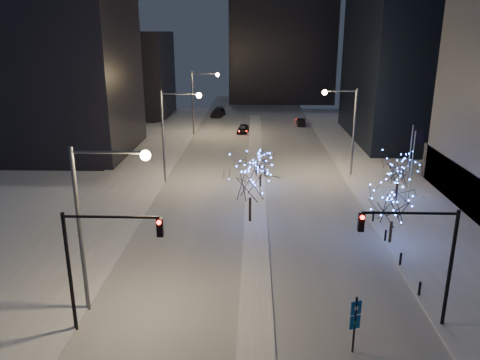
{
  "coord_description": "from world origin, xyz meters",
  "views": [
    {
      "loc": [
        -0.19,
        -22.03,
        15.82
      ],
      "look_at": [
        -1.25,
        12.18,
        5.0
      ],
      "focal_mm": 35.0,
      "sensor_mm": 36.0,
      "label": 1
    }
  ],
  "objects_px": {
    "car_near": "(243,129)",
    "traffic_signal_west": "(96,253)",
    "street_lamp_east": "(346,120)",
    "holiday_tree_median_far": "(261,164)",
    "wayfinding_sign": "(355,319)",
    "traffic_signal_east": "(424,249)",
    "street_lamp_w_far": "(199,94)",
    "holiday_tree_plaza_far": "(399,170)",
    "street_lamp_w_mid": "(172,124)",
    "car_far": "(218,112)",
    "holiday_tree_plaza_near": "(394,203)",
    "holiday_tree_median_near": "(250,179)",
    "street_lamp_w_near": "(96,208)",
    "car_mid": "(301,122)"
  },
  "relations": [
    {
      "from": "street_lamp_east",
      "to": "street_lamp_w_near",
      "type": "bearing_deg",
      "value": -124.19
    },
    {
      "from": "street_lamp_w_far",
      "to": "car_near",
      "type": "relative_size",
      "value": 2.42
    },
    {
      "from": "street_lamp_w_far",
      "to": "traffic_signal_east",
      "type": "distance_m",
      "value": 54.07
    },
    {
      "from": "traffic_signal_west",
      "to": "holiday_tree_median_near",
      "type": "distance_m",
      "value": 17.63
    },
    {
      "from": "traffic_signal_west",
      "to": "car_far",
      "type": "xyz_separation_m",
      "value": [
        1.08,
        69.6,
        -3.96
      ]
    },
    {
      "from": "street_lamp_w_near",
      "to": "traffic_signal_east",
      "type": "xyz_separation_m",
      "value": [
        17.88,
        -1.0,
        -1.74
      ]
    },
    {
      "from": "traffic_signal_west",
      "to": "car_mid",
      "type": "bearing_deg",
      "value": 74.81
    },
    {
      "from": "street_lamp_w_far",
      "to": "car_far",
      "type": "bearing_deg",
      "value": 84.89
    },
    {
      "from": "holiday_tree_plaza_far",
      "to": "holiday_tree_median_near",
      "type": "bearing_deg",
      "value": -155.37
    },
    {
      "from": "holiday_tree_plaza_near",
      "to": "street_lamp_w_mid",
      "type": "bearing_deg",
      "value": 141.95
    },
    {
      "from": "car_near",
      "to": "street_lamp_east",
      "type": "bearing_deg",
      "value": -55.65
    },
    {
      "from": "street_lamp_w_mid",
      "to": "street_lamp_east",
      "type": "xyz_separation_m",
      "value": [
        19.02,
        3.0,
        -0.05
      ]
    },
    {
      "from": "holiday_tree_median_far",
      "to": "holiday_tree_plaza_near",
      "type": "xyz_separation_m",
      "value": [
        10.0,
        -13.55,
        0.74
      ]
    },
    {
      "from": "street_lamp_east",
      "to": "traffic_signal_east",
      "type": "xyz_separation_m",
      "value": [
        -1.14,
        -29.0,
        -1.69
      ]
    },
    {
      "from": "street_lamp_w_mid",
      "to": "traffic_signal_east",
      "type": "xyz_separation_m",
      "value": [
        17.88,
        -26.0,
        -1.74
      ]
    },
    {
      "from": "street_lamp_w_far",
      "to": "holiday_tree_median_near",
      "type": "height_order",
      "value": "street_lamp_w_far"
    },
    {
      "from": "street_lamp_east",
      "to": "holiday_tree_median_far",
      "type": "height_order",
      "value": "street_lamp_east"
    },
    {
      "from": "car_far",
      "to": "holiday_tree_plaza_far",
      "type": "relative_size",
      "value": 1.2
    },
    {
      "from": "street_lamp_w_mid",
      "to": "holiday_tree_median_far",
      "type": "distance_m",
      "value": 10.34
    },
    {
      "from": "traffic_signal_east",
      "to": "traffic_signal_west",
      "type": "bearing_deg",
      "value": -176.71
    },
    {
      "from": "street_lamp_w_near",
      "to": "holiday_tree_median_far",
      "type": "xyz_separation_m",
      "value": [
        9.44,
        23.34,
        -3.87
      ]
    },
    {
      "from": "street_lamp_east",
      "to": "holiday_tree_median_near",
      "type": "relative_size",
      "value": 1.68
    },
    {
      "from": "street_lamp_w_mid",
      "to": "traffic_signal_east",
      "type": "bearing_deg",
      "value": -55.49
    },
    {
      "from": "street_lamp_east",
      "to": "car_mid",
      "type": "xyz_separation_m",
      "value": [
        -2.05,
        30.66,
        -5.8
      ]
    },
    {
      "from": "street_lamp_east",
      "to": "car_far",
      "type": "height_order",
      "value": "street_lamp_east"
    },
    {
      "from": "traffic_signal_east",
      "to": "street_lamp_w_near",
      "type": "bearing_deg",
      "value": 176.79
    },
    {
      "from": "holiday_tree_plaza_near",
      "to": "traffic_signal_east",
      "type": "bearing_deg",
      "value": -98.23
    },
    {
      "from": "car_far",
      "to": "holiday_tree_median_far",
      "type": "distance_m",
      "value": 44.99
    },
    {
      "from": "holiday_tree_plaza_near",
      "to": "traffic_signal_west",
      "type": "bearing_deg",
      "value": -148.09
    },
    {
      "from": "street_lamp_w_near",
      "to": "traffic_signal_west",
      "type": "xyz_separation_m",
      "value": [
        0.5,
        -2.0,
        -1.74
      ]
    },
    {
      "from": "car_far",
      "to": "holiday_tree_plaza_far",
      "type": "distance_m",
      "value": 51.88
    },
    {
      "from": "traffic_signal_west",
      "to": "holiday_tree_plaza_far",
      "type": "bearing_deg",
      "value": 44.91
    },
    {
      "from": "holiday_tree_median_near",
      "to": "holiday_tree_plaza_near",
      "type": "bearing_deg",
      "value": -19.69
    },
    {
      "from": "street_lamp_east",
      "to": "street_lamp_w_far",
      "type": "bearing_deg",
      "value": 130.85
    },
    {
      "from": "wayfinding_sign",
      "to": "traffic_signal_east",
      "type": "bearing_deg",
      "value": 11.61
    },
    {
      "from": "car_near",
      "to": "holiday_tree_median_near",
      "type": "relative_size",
      "value": 0.69
    },
    {
      "from": "wayfinding_sign",
      "to": "car_near",
      "type": "bearing_deg",
      "value": 76.92
    },
    {
      "from": "traffic_signal_east",
      "to": "holiday_tree_plaza_far",
      "type": "bearing_deg",
      "value": 76.64
    },
    {
      "from": "street_lamp_w_near",
      "to": "street_lamp_w_far",
      "type": "bearing_deg",
      "value": 90.0
    },
    {
      "from": "traffic_signal_east",
      "to": "holiday_tree_plaza_near",
      "type": "height_order",
      "value": "traffic_signal_east"
    },
    {
      "from": "street_lamp_w_near",
      "to": "holiday_tree_median_near",
      "type": "distance_m",
      "value": 16.3
    },
    {
      "from": "holiday_tree_plaza_far",
      "to": "traffic_signal_east",
      "type": "bearing_deg",
      "value": -103.36
    },
    {
      "from": "car_mid",
      "to": "car_near",
      "type": "bearing_deg",
      "value": 34.21
    },
    {
      "from": "holiday_tree_median_near",
      "to": "street_lamp_w_mid",
      "type": "bearing_deg",
      "value": 126.81
    },
    {
      "from": "car_near",
      "to": "traffic_signal_west",
      "type": "bearing_deg",
      "value": -89.4
    },
    {
      "from": "street_lamp_w_far",
      "to": "traffic_signal_west",
      "type": "distance_m",
      "value": 52.04
    },
    {
      "from": "traffic_signal_west",
      "to": "holiday_tree_median_near",
      "type": "bearing_deg",
      "value": 63.21
    },
    {
      "from": "wayfinding_sign",
      "to": "holiday_tree_plaza_far",
      "type": "bearing_deg",
      "value": 48.92
    },
    {
      "from": "holiday_tree_plaza_near",
      "to": "holiday_tree_median_far",
      "type": "bearing_deg",
      "value": 126.42
    },
    {
      "from": "car_near",
      "to": "holiday_tree_plaza_far",
      "type": "bearing_deg",
      "value": -55.57
    }
  ]
}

